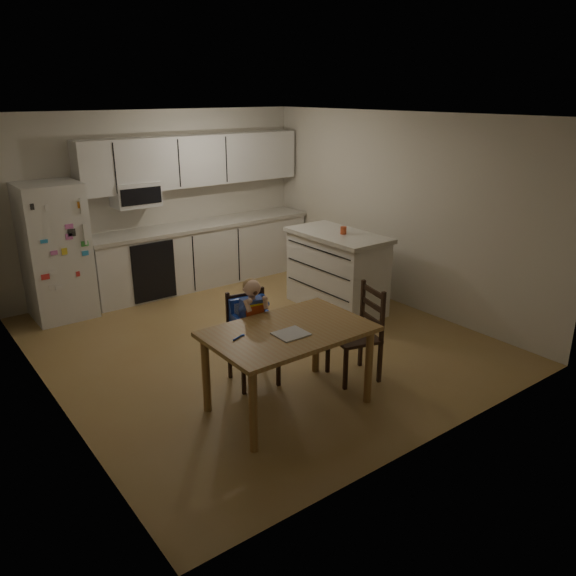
{
  "coord_description": "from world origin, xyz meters",
  "views": [
    {
      "loc": [
        -3.28,
        -4.95,
        2.73
      ],
      "look_at": [
        -0.12,
        -0.76,
        0.88
      ],
      "focal_mm": 35.0,
      "sensor_mm": 36.0,
      "label": 1
    }
  ],
  "objects_px": {
    "refrigerator": "(56,251)",
    "kitchen_island": "(337,271)",
    "red_cup": "(343,230)",
    "chair_booster": "(251,320)",
    "dining_table": "(289,340)",
    "chair_side": "(363,327)"
  },
  "relations": [
    {
      "from": "red_cup",
      "to": "chair_booster",
      "type": "bearing_deg",
      "value": -155.7
    },
    {
      "from": "red_cup",
      "to": "chair_side",
      "type": "relative_size",
      "value": 0.1
    },
    {
      "from": "red_cup",
      "to": "chair_booster",
      "type": "distance_m",
      "value": 2.24
    },
    {
      "from": "kitchen_island",
      "to": "chair_side",
      "type": "height_order",
      "value": "kitchen_island"
    },
    {
      "from": "kitchen_island",
      "to": "dining_table",
      "type": "xyz_separation_m",
      "value": [
        -2.0,
        -1.6,
        0.15
      ]
    },
    {
      "from": "kitchen_island",
      "to": "red_cup",
      "type": "bearing_deg",
      "value": -79.46
    },
    {
      "from": "red_cup",
      "to": "chair_booster",
      "type": "height_order",
      "value": "red_cup"
    },
    {
      "from": "dining_table",
      "to": "chair_booster",
      "type": "distance_m",
      "value": 0.61
    },
    {
      "from": "refrigerator",
      "to": "red_cup",
      "type": "distance_m",
      "value": 3.6
    },
    {
      "from": "refrigerator",
      "to": "chair_booster",
      "type": "relative_size",
      "value": 1.59
    },
    {
      "from": "refrigerator",
      "to": "kitchen_island",
      "type": "distance_m",
      "value": 3.56
    },
    {
      "from": "kitchen_island",
      "to": "red_cup",
      "type": "height_order",
      "value": "red_cup"
    },
    {
      "from": "kitchen_island",
      "to": "chair_booster",
      "type": "relative_size",
      "value": 1.29
    },
    {
      "from": "refrigerator",
      "to": "red_cup",
      "type": "relative_size",
      "value": 17.57
    },
    {
      "from": "refrigerator",
      "to": "kitchen_island",
      "type": "xyz_separation_m",
      "value": [
        2.98,
        -1.9,
        -0.34
      ]
    },
    {
      "from": "refrigerator",
      "to": "chair_booster",
      "type": "xyz_separation_m",
      "value": [
        0.99,
        -2.89,
        -0.2
      ]
    },
    {
      "from": "dining_table",
      "to": "refrigerator",
      "type": "bearing_deg",
      "value": 105.66
    },
    {
      "from": "chair_booster",
      "to": "kitchen_island",
      "type": "bearing_deg",
      "value": 36.8
    },
    {
      "from": "refrigerator",
      "to": "chair_side",
      "type": "relative_size",
      "value": 1.79
    },
    {
      "from": "red_cup",
      "to": "chair_booster",
      "type": "xyz_separation_m",
      "value": [
        -2.01,
        -0.91,
        -0.42
      ]
    },
    {
      "from": "red_cup",
      "to": "chair_side",
      "type": "distance_m",
      "value": 1.92
    },
    {
      "from": "kitchen_island",
      "to": "chair_side",
      "type": "distance_m",
      "value": 1.9
    }
  ]
}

